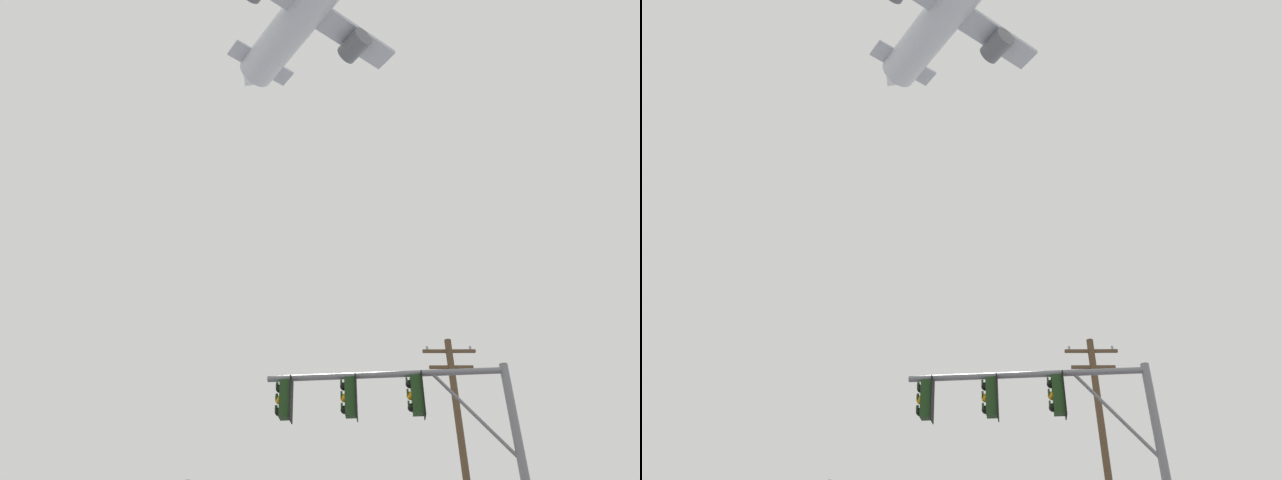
{
  "view_description": "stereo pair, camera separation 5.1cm",
  "coord_description": "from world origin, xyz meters",
  "views": [
    {
      "loc": [
        0.8,
        -5.32,
        1.24
      ],
      "look_at": [
        0.65,
        16.19,
        15.76
      ],
      "focal_mm": 31.52,
      "sensor_mm": 36.0,
      "label": 1
    },
    {
      "loc": [
        0.85,
        -5.32,
        1.24
      ],
      "look_at": [
        0.65,
        16.19,
        15.76
      ],
      "focal_mm": 31.52,
      "sensor_mm": 36.0,
      "label": 2
    }
  ],
  "objects": [
    {
      "name": "airplane",
      "position": [
        -0.23,
        29.37,
        54.81
      ],
      "size": [
        20.2,
        25.0,
        7.81
      ],
      "color": "#B7BCC6"
    },
    {
      "name": "utility_pole",
      "position": [
        6.03,
        16.7,
        5.8
      ],
      "size": [
        2.2,
        0.28,
        10.98
      ],
      "color": "brown",
      "rests_on": "ground"
    },
    {
      "name": "signal_pole_near",
      "position": [
        2.84,
        7.61,
        4.83
      ],
      "size": [
        5.74,
        0.83,
        6.24
      ],
      "color": "slate",
      "rests_on": "ground"
    }
  ]
}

